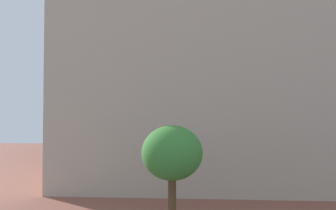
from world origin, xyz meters
The scene contains 2 objects.
landmark_building centered at (3.89, 29.28, 10.78)m, with size 26.50×15.74×39.31m.
tree_curb_far centered at (-0.36, 15.49, 3.60)m, with size 3.00×3.00×4.98m.
Camera 1 is at (0.73, -2.27, 5.38)m, focal length 38.64 mm.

